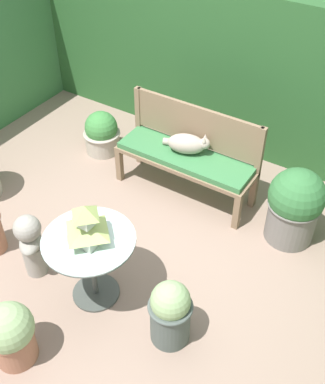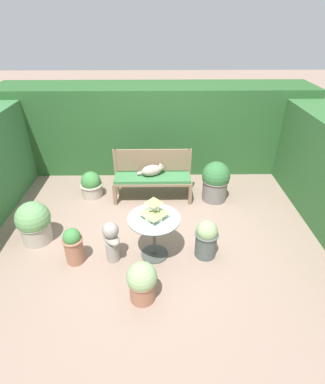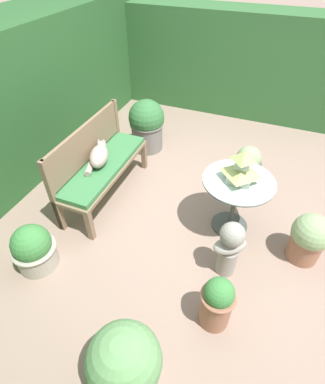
{
  "view_description": "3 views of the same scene",
  "coord_description": "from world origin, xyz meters",
  "px_view_note": "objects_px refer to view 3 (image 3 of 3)",
  "views": [
    {
      "loc": [
        1.78,
        -2.32,
        3.25
      ],
      "look_at": [
        0.01,
        0.48,
        0.37
      ],
      "focal_mm": 45.0,
      "sensor_mm": 36.0,
      "label": 1
    },
    {
      "loc": [
        0.06,
        -3.76,
        3.01
      ],
      "look_at": [
        0.13,
        0.44,
        0.46
      ],
      "focal_mm": 28.0,
      "sensor_mm": 36.0,
      "label": 2
    },
    {
      "loc": [
        -2.35,
        -0.68,
        2.5
      ],
      "look_at": [
        -0.17,
        0.2,
        0.39
      ],
      "focal_mm": 28.0,
      "sensor_mm": 36.0,
      "label": 3
    }
  ],
  "objects_px": {
    "potted_plant_patio_mid": "(217,302)",
    "garden_bench": "(105,168)",
    "potted_plant_bench_right": "(309,238)",
    "potted_plant_path_edge": "(125,365)",
    "patio_table": "(237,191)",
    "potted_plant_bench_left": "(34,249)",
    "potted_plant_table_near": "(247,168)",
    "potted_plant_hedge_corner": "(147,125)",
    "pagoda_birdhouse": "(242,168)",
    "cat": "(99,156)",
    "garden_bust": "(230,247)"
  },
  "relations": [
    {
      "from": "potted_plant_patio_mid",
      "to": "garden_bench",
      "type": "bearing_deg",
      "value": 56.61
    },
    {
      "from": "potted_plant_bench_right",
      "to": "potted_plant_patio_mid",
      "type": "xyz_separation_m",
      "value": [
        -0.96,
        0.65,
        0.0
      ]
    },
    {
      "from": "garden_bench",
      "to": "potted_plant_path_edge",
      "type": "xyz_separation_m",
      "value": [
        -1.74,
        -1.15,
        -0.07
      ]
    },
    {
      "from": "patio_table",
      "to": "potted_plant_bench_left",
      "type": "height_order",
      "value": "patio_table"
    },
    {
      "from": "potted_plant_table_near",
      "to": "potted_plant_hedge_corner",
      "type": "distance_m",
      "value": 1.54
    },
    {
      "from": "garden_bench",
      "to": "pagoda_birdhouse",
      "type": "bearing_deg",
      "value": -88.27
    },
    {
      "from": "pagoda_birdhouse",
      "to": "potted_plant_patio_mid",
      "type": "distance_m",
      "value": 1.22
    },
    {
      "from": "patio_table",
      "to": "potted_plant_patio_mid",
      "type": "xyz_separation_m",
      "value": [
        -1.1,
        -0.1,
        -0.23
      ]
    },
    {
      "from": "garden_bench",
      "to": "potted_plant_hedge_corner",
      "type": "relative_size",
      "value": 1.89
    },
    {
      "from": "cat",
      "to": "pagoda_birdhouse",
      "type": "distance_m",
      "value": 1.57
    },
    {
      "from": "potted_plant_path_edge",
      "to": "potted_plant_hedge_corner",
      "type": "distance_m",
      "value": 3.09
    },
    {
      "from": "potted_plant_bench_right",
      "to": "potted_plant_hedge_corner",
      "type": "height_order",
      "value": "potted_plant_hedge_corner"
    },
    {
      "from": "cat",
      "to": "patio_table",
      "type": "height_order",
      "value": "cat"
    },
    {
      "from": "garden_bust",
      "to": "garden_bench",
      "type": "bearing_deg",
      "value": 123.08
    },
    {
      "from": "patio_table",
      "to": "pagoda_birdhouse",
      "type": "relative_size",
      "value": 2.12
    },
    {
      "from": "potted_plant_hedge_corner",
      "to": "potted_plant_path_edge",
      "type": "bearing_deg",
      "value": -158.67
    },
    {
      "from": "garden_bench",
      "to": "potted_plant_patio_mid",
      "type": "relative_size",
      "value": 2.57
    },
    {
      "from": "garden_bench",
      "to": "pagoda_birdhouse",
      "type": "height_order",
      "value": "pagoda_birdhouse"
    },
    {
      "from": "garden_bust",
      "to": "potted_plant_patio_mid",
      "type": "bearing_deg",
      "value": -125.64
    },
    {
      "from": "patio_table",
      "to": "potted_plant_hedge_corner",
      "type": "relative_size",
      "value": 0.96
    },
    {
      "from": "patio_table",
      "to": "potted_plant_table_near",
      "type": "bearing_deg",
      "value": -0.83
    },
    {
      "from": "patio_table",
      "to": "potted_plant_patio_mid",
      "type": "height_order",
      "value": "patio_table"
    },
    {
      "from": "potted_plant_path_edge",
      "to": "pagoda_birdhouse",
      "type": "bearing_deg",
      "value": -11.21
    },
    {
      "from": "garden_bust",
      "to": "potted_plant_bench_left",
      "type": "height_order",
      "value": "garden_bust"
    },
    {
      "from": "potted_plant_path_edge",
      "to": "potted_plant_patio_mid",
      "type": "relative_size",
      "value": 1.2
    },
    {
      "from": "pagoda_birdhouse",
      "to": "potted_plant_bench_right",
      "type": "xyz_separation_m",
      "value": [
        -0.14,
        -0.76,
        -0.51
      ]
    },
    {
      "from": "pagoda_birdhouse",
      "to": "potted_plant_bench_right",
      "type": "height_order",
      "value": "pagoda_birdhouse"
    },
    {
      "from": "garden_bench",
      "to": "potted_plant_bench_right",
      "type": "bearing_deg",
      "value": -92.42
    },
    {
      "from": "pagoda_birdhouse",
      "to": "potted_plant_patio_mid",
      "type": "xyz_separation_m",
      "value": [
        -1.1,
        -0.1,
        -0.51
      ]
    },
    {
      "from": "garden_bench",
      "to": "cat",
      "type": "distance_m",
      "value": 0.18
    },
    {
      "from": "potted_plant_path_edge",
      "to": "patio_table",
      "type": "bearing_deg",
      "value": -11.21
    },
    {
      "from": "garden_bench",
      "to": "potted_plant_bench_left",
      "type": "height_order",
      "value": "potted_plant_bench_left"
    },
    {
      "from": "cat",
      "to": "patio_table",
      "type": "distance_m",
      "value": 1.55
    },
    {
      "from": "patio_table",
      "to": "potted_plant_bench_right",
      "type": "height_order",
      "value": "patio_table"
    },
    {
      "from": "pagoda_birdhouse",
      "to": "potted_plant_hedge_corner",
      "type": "relative_size",
      "value": 0.45
    },
    {
      "from": "garden_bust",
      "to": "potted_plant_table_near",
      "type": "distance_m",
      "value": 1.31
    },
    {
      "from": "potted_plant_bench_right",
      "to": "potted_plant_patio_mid",
      "type": "distance_m",
      "value": 1.16
    },
    {
      "from": "pagoda_birdhouse",
      "to": "potted_plant_patio_mid",
      "type": "relative_size",
      "value": 0.61
    },
    {
      "from": "potted_plant_table_near",
      "to": "pagoda_birdhouse",
      "type": "bearing_deg",
      "value": 179.17
    },
    {
      "from": "patio_table",
      "to": "potted_plant_bench_right",
      "type": "relative_size",
      "value": 1.31
    },
    {
      "from": "potted_plant_table_near",
      "to": "potted_plant_hedge_corner",
      "type": "relative_size",
      "value": 0.78
    },
    {
      "from": "cat",
      "to": "potted_plant_patio_mid",
      "type": "height_order",
      "value": "cat"
    },
    {
      "from": "potted_plant_hedge_corner",
      "to": "potted_plant_bench_left",
      "type": "bearing_deg",
      "value": 176.2
    },
    {
      "from": "pagoda_birdhouse",
      "to": "potted_plant_patio_mid",
      "type": "bearing_deg",
      "value": -174.66
    },
    {
      "from": "pagoda_birdhouse",
      "to": "potted_plant_path_edge",
      "type": "height_order",
      "value": "pagoda_birdhouse"
    },
    {
      "from": "potted_plant_hedge_corner",
      "to": "potted_plant_patio_mid",
      "type": "bearing_deg",
      "value": -144.23
    },
    {
      "from": "cat",
      "to": "potted_plant_bench_right",
      "type": "relative_size",
      "value": 0.91
    },
    {
      "from": "potted_plant_patio_mid",
      "to": "cat",
      "type": "bearing_deg",
      "value": 57.57
    },
    {
      "from": "garden_bust",
      "to": "potted_plant_hedge_corner",
      "type": "height_order",
      "value": "potted_plant_hedge_corner"
    },
    {
      "from": "garden_bench",
      "to": "potted_plant_bench_left",
      "type": "distance_m",
      "value": 1.16
    }
  ]
}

